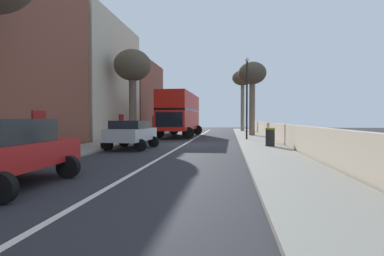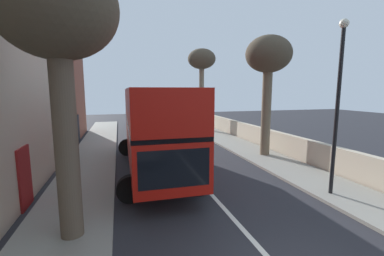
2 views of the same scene
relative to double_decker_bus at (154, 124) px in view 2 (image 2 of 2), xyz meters
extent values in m
cube|color=maroon|center=(-4.77, -2.89, -1.30)|extent=(0.08, 1.10, 2.10)
cube|color=brown|center=(-6.80, 9.11, 2.07)|extent=(4.00, 11.52, 8.84)
cube|color=black|center=(-4.77, 9.11, -1.30)|extent=(0.08, 1.10, 2.10)
cube|color=red|center=(0.00, 0.01, -0.80)|extent=(2.63, 10.36, 1.70)
cube|color=black|center=(0.00, 0.01, 0.13)|extent=(2.65, 10.26, 0.16)
cube|color=red|center=(0.00, 0.01, 0.96)|extent=(2.63, 10.36, 1.50)
cube|color=black|center=(-0.06, -5.13, -0.72)|extent=(2.20, 0.09, 1.19)
cylinder|color=black|center=(1.24, -3.52, -1.85)|extent=(1.00, 0.31, 1.00)
cylinder|color=black|center=(-1.32, -3.49, -1.85)|extent=(1.00, 0.31, 1.00)
cylinder|color=black|center=(1.32, 3.50, -1.85)|extent=(1.00, 0.31, 1.00)
cylinder|color=black|center=(-1.24, 3.54, -1.85)|extent=(1.00, 0.31, 1.00)
cylinder|color=brown|center=(6.83, 1.00, 0.47)|extent=(0.55, 0.55, 5.41)
ellipsoid|color=#4C4233|center=(6.83, 1.00, 3.71)|extent=(2.65, 2.65, 2.13)
cylinder|color=brown|center=(-2.94, -5.40, 0.38)|extent=(0.58, 0.58, 5.23)
ellipsoid|color=#4C4233|center=(-2.94, -5.40, 3.58)|extent=(2.91, 2.91, 2.47)
cylinder|color=#7A6B56|center=(6.38, 12.15, 0.97)|extent=(0.48, 0.48, 6.40)
ellipsoid|color=#4C4233|center=(6.38, 12.15, 4.71)|extent=(2.73, 2.73, 1.98)
cylinder|color=black|center=(6.00, -4.98, 0.77)|extent=(0.14, 0.14, 6.00)
sphere|color=silver|center=(6.00, -4.98, 3.92)|extent=(0.32, 0.32, 0.32)
camera|label=1|loc=(4.65, -29.53, -0.66)|focal=29.38mm
camera|label=2|loc=(-1.60, -12.47, 1.61)|focal=24.01mm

